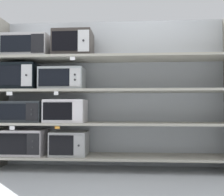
{
  "coord_description": "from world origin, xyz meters",
  "views": [
    {
      "loc": [
        0.22,
        -3.33,
        0.77
      ],
      "look_at": [
        0.0,
        0.0,
        0.9
      ],
      "focal_mm": 42.49,
      "sensor_mm": 36.0,
      "label": 1
    }
  ],
  "objects_px": {
    "microwave_2": "(24,112)",
    "microwave_3": "(66,111)",
    "microwave_6": "(27,47)",
    "microwave_7": "(73,45)",
    "microwave_0": "(25,142)",
    "microwave_4": "(21,77)",
    "microwave_1": "(70,143)",
    "microwave_5": "(62,79)"
  },
  "relations": [
    {
      "from": "microwave_4",
      "to": "microwave_7",
      "type": "distance_m",
      "value": 0.79
    },
    {
      "from": "microwave_5",
      "to": "microwave_7",
      "type": "distance_m",
      "value": 0.46
    },
    {
      "from": "microwave_2",
      "to": "microwave_7",
      "type": "bearing_deg",
      "value": 0.01
    },
    {
      "from": "microwave_2",
      "to": "microwave_7",
      "type": "relative_size",
      "value": 1.05
    },
    {
      "from": "microwave_0",
      "to": "microwave_7",
      "type": "distance_m",
      "value": 1.39
    },
    {
      "from": "microwave_4",
      "to": "microwave_6",
      "type": "height_order",
      "value": "microwave_6"
    },
    {
      "from": "microwave_6",
      "to": "microwave_3",
      "type": "bearing_deg",
      "value": -0.01
    },
    {
      "from": "microwave_2",
      "to": "microwave_3",
      "type": "distance_m",
      "value": 0.55
    },
    {
      "from": "microwave_3",
      "to": "microwave_5",
      "type": "relative_size",
      "value": 0.91
    },
    {
      "from": "microwave_3",
      "to": "microwave_4",
      "type": "xyz_separation_m",
      "value": [
        -0.59,
        -0.0,
        0.44
      ]
    },
    {
      "from": "microwave_1",
      "to": "microwave_6",
      "type": "bearing_deg",
      "value": 179.97
    },
    {
      "from": "microwave_6",
      "to": "microwave_0",
      "type": "bearing_deg",
      "value": -179.06
    },
    {
      "from": "microwave_1",
      "to": "microwave_7",
      "type": "bearing_deg",
      "value": 0.35
    },
    {
      "from": "microwave_0",
      "to": "microwave_2",
      "type": "relative_size",
      "value": 1.06
    },
    {
      "from": "microwave_5",
      "to": "microwave_2",
      "type": "bearing_deg",
      "value": 179.99
    },
    {
      "from": "microwave_3",
      "to": "microwave_6",
      "type": "relative_size",
      "value": 0.87
    },
    {
      "from": "microwave_7",
      "to": "microwave_1",
      "type": "bearing_deg",
      "value": -179.65
    },
    {
      "from": "microwave_5",
      "to": "microwave_7",
      "type": "bearing_deg",
      "value": 0.08
    },
    {
      "from": "microwave_0",
      "to": "microwave_4",
      "type": "xyz_separation_m",
      "value": [
        -0.05,
        0.0,
        0.83
      ]
    },
    {
      "from": "microwave_6",
      "to": "microwave_7",
      "type": "xyz_separation_m",
      "value": [
        0.61,
        -0.0,
        0.02
      ]
    },
    {
      "from": "microwave_1",
      "to": "microwave_2",
      "type": "bearing_deg",
      "value": 179.98
    },
    {
      "from": "microwave_2",
      "to": "microwave_4",
      "type": "relative_size",
      "value": 1.18
    },
    {
      "from": "microwave_5",
      "to": "microwave_3",
      "type": "bearing_deg",
      "value": 0.18
    },
    {
      "from": "microwave_5",
      "to": "microwave_6",
      "type": "height_order",
      "value": "microwave_6"
    },
    {
      "from": "microwave_1",
      "to": "microwave_6",
      "type": "xyz_separation_m",
      "value": [
        -0.56,
        0.0,
        1.24
      ]
    },
    {
      "from": "microwave_4",
      "to": "microwave_6",
      "type": "xyz_separation_m",
      "value": [
        0.07,
        0.0,
        0.39
      ]
    },
    {
      "from": "microwave_0",
      "to": "microwave_6",
      "type": "xyz_separation_m",
      "value": [
        0.02,
        0.0,
        1.22
      ]
    },
    {
      "from": "microwave_0",
      "to": "microwave_1",
      "type": "relative_size",
      "value": 1.19
    },
    {
      "from": "microwave_3",
      "to": "microwave_4",
      "type": "relative_size",
      "value": 1.17
    },
    {
      "from": "microwave_0",
      "to": "microwave_6",
      "type": "bearing_deg",
      "value": 0.94
    },
    {
      "from": "microwave_4",
      "to": "microwave_5",
      "type": "height_order",
      "value": "microwave_4"
    },
    {
      "from": "microwave_6",
      "to": "microwave_7",
      "type": "relative_size",
      "value": 1.19
    },
    {
      "from": "microwave_3",
      "to": "microwave_7",
      "type": "xyz_separation_m",
      "value": [
        0.09,
        0.0,
        0.85
      ]
    },
    {
      "from": "microwave_2",
      "to": "microwave_5",
      "type": "xyz_separation_m",
      "value": [
        0.5,
        -0.0,
        0.42
      ]
    },
    {
      "from": "microwave_3",
      "to": "microwave_7",
      "type": "distance_m",
      "value": 0.85
    },
    {
      "from": "microwave_4",
      "to": "microwave_7",
      "type": "height_order",
      "value": "microwave_7"
    },
    {
      "from": "microwave_1",
      "to": "microwave_2",
      "type": "distance_m",
      "value": 0.72
    },
    {
      "from": "microwave_4",
      "to": "microwave_6",
      "type": "bearing_deg",
      "value": 0.09
    },
    {
      "from": "microwave_4",
      "to": "microwave_6",
      "type": "distance_m",
      "value": 0.4
    },
    {
      "from": "microwave_4",
      "to": "microwave_1",
      "type": "bearing_deg",
      "value": -0.02
    },
    {
      "from": "microwave_1",
      "to": "microwave_5",
      "type": "relative_size",
      "value": 0.82
    },
    {
      "from": "microwave_1",
      "to": "microwave_2",
      "type": "height_order",
      "value": "microwave_2"
    }
  ]
}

